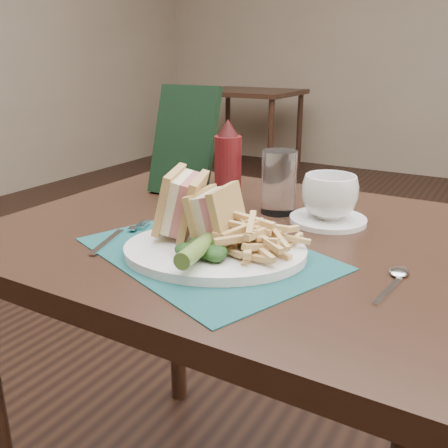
% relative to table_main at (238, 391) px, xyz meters
% --- Properties ---
extents(floor, '(7.00, 7.00, 0.00)m').
position_rel_table_main_xyz_m(floor, '(0.00, 0.50, -0.38)').
color(floor, black).
rests_on(floor, ground).
extents(table_main, '(0.90, 0.75, 0.75)m').
position_rel_table_main_xyz_m(table_main, '(0.00, 0.00, 0.00)').
color(table_main, black).
rests_on(table_main, ground).
extents(table_bg_left, '(0.90, 0.75, 0.75)m').
position_rel_table_main_xyz_m(table_bg_left, '(-1.74, 3.34, 0.00)').
color(table_bg_left, black).
rests_on(table_bg_left, ground).
extents(placemat, '(0.48, 0.41, 0.00)m').
position_rel_table_main_xyz_m(placemat, '(0.02, -0.14, 0.38)').
color(placemat, '#17494A').
rests_on(placemat, table_main).
extents(plate, '(0.37, 0.34, 0.01)m').
position_rel_table_main_xyz_m(plate, '(0.03, -0.15, 0.38)').
color(plate, white).
rests_on(plate, placemat).
extents(sandwich_half_a, '(0.12, 0.14, 0.11)m').
position_rel_table_main_xyz_m(sandwich_half_a, '(-0.07, -0.13, 0.45)').
color(sandwich_half_a, tan).
rests_on(sandwich_half_a, plate).
extents(sandwich_half_b, '(0.08, 0.10, 0.10)m').
position_rel_table_main_xyz_m(sandwich_half_b, '(0.01, -0.13, 0.44)').
color(sandwich_half_b, tan).
rests_on(sandwich_half_b, plate).
extents(kale_garnish, '(0.11, 0.08, 0.03)m').
position_rel_table_main_xyz_m(kale_garnish, '(0.04, -0.20, 0.41)').
color(kale_garnish, black).
rests_on(kale_garnish, plate).
extents(pickle_spear, '(0.05, 0.12, 0.03)m').
position_rel_table_main_xyz_m(pickle_spear, '(0.04, -0.21, 0.41)').
color(pickle_spear, '#4D6E29').
rests_on(pickle_spear, plate).
extents(fries_pile, '(0.18, 0.20, 0.06)m').
position_rel_table_main_xyz_m(fries_pile, '(0.10, -0.13, 0.42)').
color(fries_pile, tan).
rests_on(fries_pile, plate).
extents(fork, '(0.08, 0.17, 0.01)m').
position_rel_table_main_xyz_m(fork, '(-0.16, -0.16, 0.38)').
color(fork, silver).
rests_on(fork, placemat).
extents(spoon, '(0.05, 0.15, 0.01)m').
position_rel_table_main_xyz_m(spoon, '(0.31, -0.11, 0.38)').
color(spoon, silver).
rests_on(spoon, table_main).
extents(saucer, '(0.19, 0.19, 0.01)m').
position_rel_table_main_xyz_m(saucer, '(0.13, 0.12, 0.38)').
color(saucer, white).
rests_on(saucer, table_main).
extents(coffee_cup, '(0.15, 0.15, 0.09)m').
position_rel_table_main_xyz_m(coffee_cup, '(0.13, 0.12, 0.43)').
color(coffee_cup, white).
rests_on(coffee_cup, saucer).
extents(drinking_glass, '(0.07, 0.07, 0.13)m').
position_rel_table_main_xyz_m(drinking_glass, '(0.02, 0.13, 0.44)').
color(drinking_glass, white).
rests_on(drinking_glass, table_main).
extents(ketchup_bottle, '(0.07, 0.07, 0.19)m').
position_rel_table_main_xyz_m(ketchup_bottle, '(-0.10, 0.12, 0.47)').
color(ketchup_bottle, '#5A0F12').
rests_on(ketchup_bottle, table_main).
extents(check_presenter, '(0.16, 0.10, 0.25)m').
position_rel_table_main_xyz_m(check_presenter, '(-0.23, 0.16, 0.50)').
color(check_presenter, black).
rests_on(check_presenter, table_main).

